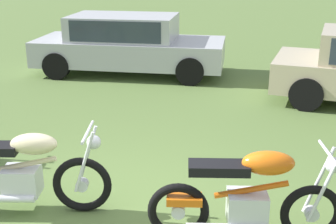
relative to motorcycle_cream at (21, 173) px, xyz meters
name	(u,v)px	position (x,y,z in m)	size (l,w,h in m)	color
motorcycle_cream	(21,173)	(0.00, 0.00, 0.00)	(1.97, 1.01, 1.02)	black
motorcycle_orange	(248,197)	(2.49, 0.40, 0.01)	(1.89, 0.97, 1.02)	black
car_silver	(127,41)	(-1.80, 6.18, 0.31)	(4.85, 2.74, 1.43)	#B2B5BA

